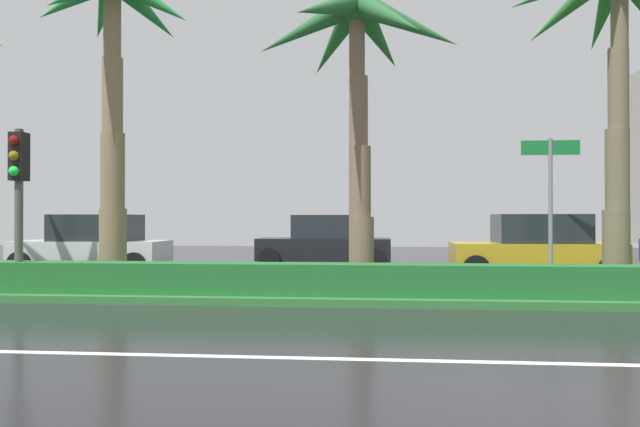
{
  "coord_description": "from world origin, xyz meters",
  "views": [
    {
      "loc": [
        -1.86,
        -5.03,
        1.61
      ],
      "look_at": [
        -3.41,
        11.25,
        1.74
      ],
      "focal_mm": 34.52,
      "sensor_mm": 36.0,
      "label": 1
    }
  ],
  "objects_px": {
    "car_in_traffic_leading": "(93,245)",
    "car_in_traffic_second": "(326,242)",
    "palm_tree_mid_left": "(112,40)",
    "traffic_signal_median_left": "(18,180)",
    "palm_tree_centre_left": "(358,49)",
    "street_name_sign": "(550,194)",
    "car_in_traffic_third": "(536,248)",
    "palm_tree_centre": "(619,12)"
  },
  "relations": [
    {
      "from": "palm_tree_mid_left",
      "to": "car_in_traffic_third",
      "type": "bearing_deg",
      "value": 19.84
    },
    {
      "from": "palm_tree_mid_left",
      "to": "palm_tree_centre",
      "type": "bearing_deg",
      "value": -1.67
    },
    {
      "from": "palm_tree_mid_left",
      "to": "traffic_signal_median_left",
      "type": "distance_m",
      "value": 3.76
    },
    {
      "from": "palm_tree_centre",
      "to": "street_name_sign",
      "type": "height_order",
      "value": "palm_tree_centre"
    },
    {
      "from": "street_name_sign",
      "to": "car_in_traffic_third",
      "type": "xyz_separation_m",
      "value": [
        0.87,
        4.59,
        -1.25
      ]
    },
    {
      "from": "palm_tree_centre",
      "to": "palm_tree_centre_left",
      "type": "bearing_deg",
      "value": 177.38
    },
    {
      "from": "street_name_sign",
      "to": "car_in_traffic_second",
      "type": "distance_m",
      "value": 9.43
    },
    {
      "from": "palm_tree_centre",
      "to": "traffic_signal_median_left",
      "type": "distance_m",
      "value": 12.45
    },
    {
      "from": "street_name_sign",
      "to": "car_in_traffic_leading",
      "type": "bearing_deg",
      "value": 156.57
    },
    {
      "from": "palm_tree_centre_left",
      "to": "palm_tree_centre",
      "type": "xyz_separation_m",
      "value": [
        5.25,
        -0.24,
        0.55
      ]
    },
    {
      "from": "palm_tree_mid_left",
      "to": "palm_tree_centre_left",
      "type": "distance_m",
      "value": 5.46
    },
    {
      "from": "palm_tree_centre_left",
      "to": "traffic_signal_median_left",
      "type": "height_order",
      "value": "palm_tree_centre_left"
    },
    {
      "from": "palm_tree_mid_left",
      "to": "traffic_signal_median_left",
      "type": "relative_size",
      "value": 2.24
    },
    {
      "from": "palm_tree_centre",
      "to": "car_in_traffic_second",
      "type": "bearing_deg",
      "value": 132.03
    },
    {
      "from": "traffic_signal_median_left",
      "to": "car_in_traffic_leading",
      "type": "bearing_deg",
      "value": 101.61
    },
    {
      "from": "palm_tree_centre_left",
      "to": "traffic_signal_median_left",
      "type": "xyz_separation_m",
      "value": [
        -6.67,
        -1.49,
        -2.83
      ]
    },
    {
      "from": "palm_tree_centre_left",
      "to": "palm_tree_centre",
      "type": "distance_m",
      "value": 5.28
    },
    {
      "from": "car_in_traffic_leading",
      "to": "palm_tree_centre",
      "type": "bearing_deg",
      "value": 161.56
    },
    {
      "from": "palm_tree_centre",
      "to": "street_name_sign",
      "type": "xyz_separation_m",
      "value": [
        -1.52,
        -0.65,
        -3.68
      ]
    },
    {
      "from": "street_name_sign",
      "to": "car_in_traffic_second",
      "type": "xyz_separation_m",
      "value": [
        -5.01,
        7.89,
        -1.25
      ]
    },
    {
      "from": "street_name_sign",
      "to": "palm_tree_mid_left",
      "type": "bearing_deg",
      "value": 174.03
    },
    {
      "from": "street_name_sign",
      "to": "car_in_traffic_third",
      "type": "bearing_deg",
      "value": 79.27
    },
    {
      "from": "palm_tree_centre",
      "to": "traffic_signal_median_left",
      "type": "relative_size",
      "value": 2.18
    },
    {
      "from": "palm_tree_centre_left",
      "to": "palm_tree_mid_left",
      "type": "bearing_deg",
      "value": 179.25
    },
    {
      "from": "palm_tree_mid_left",
      "to": "palm_tree_centre_left",
      "type": "bearing_deg",
      "value": -0.75
    },
    {
      "from": "palm_tree_centre",
      "to": "car_in_traffic_leading",
      "type": "height_order",
      "value": "palm_tree_centre"
    },
    {
      "from": "palm_tree_mid_left",
      "to": "car_in_traffic_leading",
      "type": "relative_size",
      "value": 1.69
    },
    {
      "from": "car_in_traffic_second",
      "to": "street_name_sign",
      "type": "bearing_deg",
      "value": 122.41
    },
    {
      "from": "car_in_traffic_second",
      "to": "car_in_traffic_third",
      "type": "height_order",
      "value": "same"
    },
    {
      "from": "car_in_traffic_second",
      "to": "car_in_traffic_third",
      "type": "bearing_deg",
      "value": 150.67
    },
    {
      "from": "street_name_sign",
      "to": "car_in_traffic_second",
      "type": "height_order",
      "value": "street_name_sign"
    },
    {
      "from": "palm_tree_centre_left",
      "to": "car_in_traffic_leading",
      "type": "height_order",
      "value": "palm_tree_centre_left"
    },
    {
      "from": "car_in_traffic_third",
      "to": "traffic_signal_median_left",
      "type": "bearing_deg",
      "value": 24.73
    },
    {
      "from": "street_name_sign",
      "to": "car_in_traffic_third",
      "type": "height_order",
      "value": "street_name_sign"
    },
    {
      "from": "palm_tree_centre_left",
      "to": "car_in_traffic_leading",
      "type": "distance_m",
      "value": 9.87
    },
    {
      "from": "palm_tree_centre_left",
      "to": "traffic_signal_median_left",
      "type": "bearing_deg",
      "value": -167.4
    },
    {
      "from": "car_in_traffic_leading",
      "to": "car_in_traffic_second",
      "type": "height_order",
      "value": "same"
    },
    {
      "from": "traffic_signal_median_left",
      "to": "car_in_traffic_leading",
      "type": "height_order",
      "value": "traffic_signal_median_left"
    },
    {
      "from": "car_in_traffic_leading",
      "to": "car_in_traffic_second",
      "type": "relative_size",
      "value": 1.0
    },
    {
      "from": "palm_tree_centre",
      "to": "street_name_sign",
      "type": "distance_m",
      "value": 4.03
    },
    {
      "from": "palm_tree_mid_left",
      "to": "car_in_traffic_third",
      "type": "height_order",
      "value": "palm_tree_mid_left"
    },
    {
      "from": "palm_tree_mid_left",
      "to": "car_in_traffic_second",
      "type": "relative_size",
      "value": 1.69
    }
  ]
}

